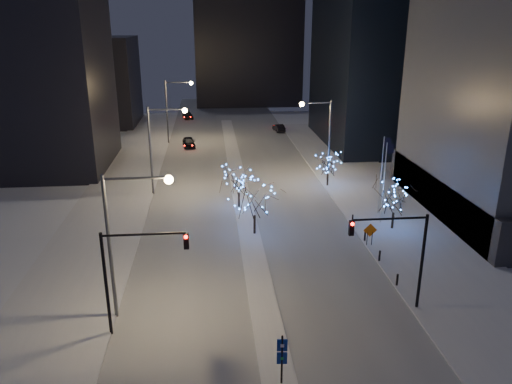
{
  "coord_description": "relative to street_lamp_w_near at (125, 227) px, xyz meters",
  "views": [
    {
      "loc": [
        -3.41,
        -27.78,
        18.9
      ],
      "look_at": [
        0.41,
        12.25,
        5.0
      ],
      "focal_mm": 35.0,
      "sensor_mm": 36.0,
      "label": 1
    }
  ],
  "objects": [
    {
      "name": "ground",
      "position": [
        8.94,
        -2.0,
        -6.5
      ],
      "size": [
        160.0,
        160.0,
        0.0
      ],
      "primitive_type": "plane",
      "color": "white",
      "rests_on": "ground"
    },
    {
      "name": "car_near",
      "position": [
        2.28,
        47.33,
        -5.75
      ],
      "size": [
        2.33,
        4.61,
        1.51
      ],
      "primitive_type": "imported",
      "rotation": [
        0.0,
        0.0,
        0.13
      ],
      "color": "black",
      "rests_on": "ground"
    },
    {
      "name": "car_far",
      "position": [
        1.31,
        71.26,
        -5.85
      ],
      "size": [
        2.55,
        4.71,
        1.3
      ],
      "primitive_type": "imported",
      "rotation": [
        0.0,
        0.0,
        0.17
      ],
      "color": "black",
      "rests_on": "ground"
    },
    {
      "name": "filler_west_near",
      "position": [
        -19.06,
        38.0,
        5.5
      ],
      "size": [
        22.0,
        18.0,
        24.0
      ],
      "primitive_type": "cube",
      "color": "black",
      "rests_on": "ground"
    },
    {
      "name": "holiday_tree_median_far",
      "position": [
        8.44,
        19.65,
        -3.55
      ],
      "size": [
        3.71,
        3.71,
        4.34
      ],
      "color": "black",
      "rests_on": "median"
    },
    {
      "name": "wayfinding_sign",
      "position": [
        9.04,
        -7.69,
        -4.56
      ],
      "size": [
        0.56,
        0.12,
        3.16
      ],
      "rotation": [
        0.0,
        0.0,
        -0.09
      ],
      "color": "black",
      "rests_on": "ground"
    },
    {
      "name": "construction_sign",
      "position": [
        19.24,
        9.03,
        -5.12
      ],
      "size": [
        1.24,
        0.07,
        2.04
      ],
      "rotation": [
        0.0,
        0.0,
        0.01
      ],
      "color": "black",
      "rests_on": "east_sidewalk"
    },
    {
      "name": "holiday_tree_median_near",
      "position": [
        9.44,
        12.55,
        -2.76
      ],
      "size": [
        5.52,
        5.52,
        5.76
      ],
      "color": "black",
      "rests_on": "median"
    },
    {
      "name": "car_mid",
      "position": [
        17.94,
        57.37,
        -5.84
      ],
      "size": [
        1.95,
        4.17,
        1.32
      ],
      "primitive_type": "imported",
      "rotation": [
        0.0,
        0.0,
        3.28
      ],
      "color": "black",
      "rests_on": "ground"
    },
    {
      "name": "traffic_signal_east",
      "position": [
        17.88,
        -1.0,
        -1.74
      ],
      "size": [
        5.26,
        0.43,
        7.0
      ],
      "color": "black",
      "rests_on": "ground"
    },
    {
      "name": "median",
      "position": [
        8.94,
        28.0,
        -6.42
      ],
      "size": [
        2.0,
        80.0,
        0.15
      ],
      "primitive_type": "cube",
      "color": "silver",
      "rests_on": "ground"
    },
    {
      "name": "street_lamp_w_near",
      "position": [
        0.0,
        0.0,
        0.0
      ],
      "size": [
        4.4,
        0.56,
        10.0
      ],
      "color": "#595E66",
      "rests_on": "ground"
    },
    {
      "name": "bollards",
      "position": [
        19.14,
        8.0,
        -5.9
      ],
      "size": [
        0.16,
        12.16,
        0.9
      ],
      "color": "black",
      "rests_on": "east_sidewalk"
    },
    {
      "name": "street_lamp_w_mid",
      "position": [
        0.0,
        25.0,
        0.0
      ],
      "size": [
        4.4,
        0.56,
        10.0
      ],
      "color": "#595E66",
      "rests_on": "ground"
    },
    {
      "name": "flagpoles",
      "position": [
        22.3,
        15.25,
        -1.7
      ],
      "size": [
        1.35,
        2.6,
        8.0
      ],
      "color": "silver",
      "rests_on": "east_sidewalk"
    },
    {
      "name": "holiday_tree_plaza_far",
      "position": [
        19.44,
        25.89,
        -3.68
      ],
      "size": [
        3.75,
        3.75,
        4.22
      ],
      "color": "black",
      "rests_on": "east_sidewalk"
    },
    {
      "name": "west_sidewalk",
      "position": [
        -5.06,
        18.0,
        -6.42
      ],
      "size": [
        8.0,
        90.0,
        0.15
      ],
      "primitive_type": "cube",
      "color": "silver",
      "rests_on": "ground"
    },
    {
      "name": "east_sidewalk",
      "position": [
        23.94,
        18.0,
        -6.42
      ],
      "size": [
        10.0,
        90.0,
        0.15
      ],
      "primitive_type": "cube",
      "color": "silver",
      "rests_on": "ground"
    },
    {
      "name": "road",
      "position": [
        8.94,
        33.0,
        -6.49
      ],
      "size": [
        20.0,
        130.0,
        0.02
      ],
      "primitive_type": "cube",
      "color": "#A9AFB8",
      "rests_on": "ground"
    },
    {
      "name": "street_lamp_w_far",
      "position": [
        0.0,
        50.0,
        0.0
      ],
      "size": [
        4.4,
        0.56,
        10.0
      ],
      "color": "#595E66",
      "rests_on": "ground"
    },
    {
      "name": "traffic_signal_west",
      "position": [
        0.5,
        -2.0,
        -1.74
      ],
      "size": [
        5.26,
        0.43,
        7.0
      ],
      "color": "black",
      "rests_on": "ground"
    },
    {
      "name": "horizon_block",
      "position": [
        14.94,
        90.0,
        14.5
      ],
      "size": [
        24.0,
        14.0,
        42.0
      ],
      "primitive_type": "cube",
      "color": "black",
      "rests_on": "ground"
    },
    {
      "name": "holiday_tree_plaza_near",
      "position": [
        22.59,
        12.54,
        -3.27
      ],
      "size": [
        4.78,
        4.78,
        4.93
      ],
      "color": "black",
      "rests_on": "east_sidewalk"
    },
    {
      "name": "street_lamp_east",
      "position": [
        19.02,
        28.0,
        -0.05
      ],
      "size": [
        3.9,
        0.56,
        10.0
      ],
      "color": "#595E66",
      "rests_on": "ground"
    },
    {
      "name": "filler_west_far",
      "position": [
        -17.06,
        68.0,
        1.5
      ],
      "size": [
        18.0,
        16.0,
        16.0
      ],
      "primitive_type": "cube",
      "color": "black",
      "rests_on": "ground"
    }
  ]
}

